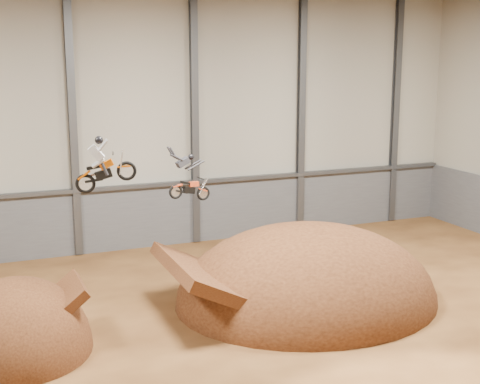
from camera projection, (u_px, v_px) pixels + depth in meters
name	position (u px, v px, depth m)	size (l,w,h in m)	color
floor	(239.00, 357.00, 23.97)	(40.00, 40.00, 0.00)	#4E2D15
back_wall	(135.00, 123.00, 36.14)	(40.00, 0.10, 14.00)	#AEA99A
lower_band_back	(138.00, 217.00, 37.12)	(39.80, 0.18, 3.50)	#5B5D64
steel_rail	(138.00, 186.00, 36.62)	(39.80, 0.35, 0.20)	#47494F
steel_column_2	(73.00, 126.00, 34.73)	(0.40, 0.36, 13.90)	#47494F
steel_column_3	(195.00, 121.00, 37.20)	(0.40, 0.36, 13.90)	#47494F
steel_column_4	(301.00, 117.00, 39.66)	(0.40, 0.36, 13.90)	#47494F
steel_column_5	(395.00, 113.00, 42.13)	(0.40, 0.36, 13.90)	#47494F
takeoff_ramp	(19.00, 350.00, 24.54)	(5.34, 6.16, 5.34)	#3A1C0E
landing_ramp	(306.00, 300.00, 29.46)	(11.68, 10.33, 6.74)	#3A1C0E
fmx_rider_a	(108.00, 159.00, 23.92)	(2.22, 0.85, 2.01)	#C95500
fmx_rider_b	(188.00, 174.00, 27.69)	(2.50, 0.71, 2.14)	#BF3E1C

